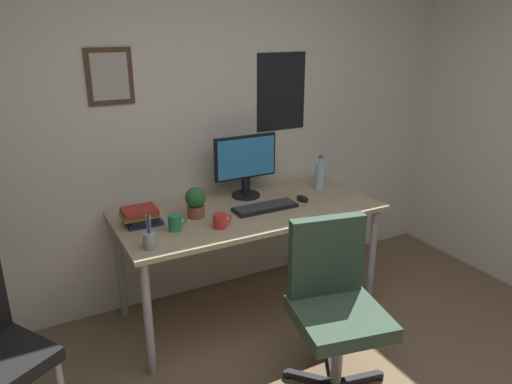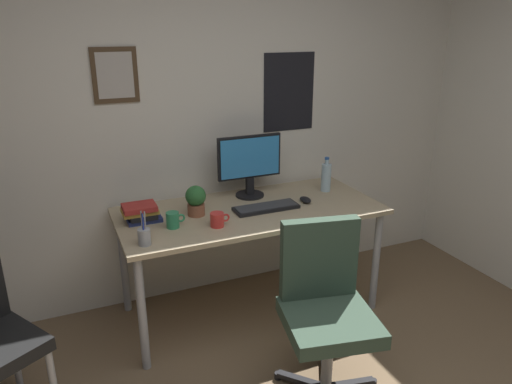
% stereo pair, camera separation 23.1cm
% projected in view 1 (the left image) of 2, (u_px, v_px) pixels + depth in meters
% --- Properties ---
extents(wall_back, '(4.40, 0.10, 2.60)m').
position_uv_depth(wall_back, '(193.00, 118.00, 3.30)').
color(wall_back, silver).
rests_on(wall_back, ground_plane).
extents(desk, '(1.72, 0.78, 0.76)m').
position_uv_depth(desk, '(249.00, 219.00, 3.19)').
color(desk, tan).
rests_on(desk, ground_plane).
extents(office_chair, '(0.58, 0.57, 0.95)m').
position_uv_depth(office_chair, '(334.00, 299.00, 2.57)').
color(office_chair, '#334738').
rests_on(office_chair, ground_plane).
extents(monitor, '(0.46, 0.20, 0.43)m').
position_uv_depth(monitor, '(246.00, 163.00, 3.32)').
color(monitor, black).
rests_on(monitor, desk).
extents(keyboard, '(0.43, 0.15, 0.03)m').
position_uv_depth(keyboard, '(265.00, 207.00, 3.16)').
color(keyboard, black).
rests_on(keyboard, desk).
extents(computer_mouse, '(0.06, 0.11, 0.04)m').
position_uv_depth(computer_mouse, '(302.00, 198.00, 3.31)').
color(computer_mouse, black).
rests_on(computer_mouse, desk).
extents(water_bottle, '(0.07, 0.07, 0.25)m').
position_uv_depth(water_bottle, '(320.00, 175.00, 3.51)').
color(water_bottle, silver).
rests_on(water_bottle, desk).
extents(coffee_mug_near, '(0.12, 0.08, 0.10)m').
position_uv_depth(coffee_mug_near, '(175.00, 222.00, 2.83)').
color(coffee_mug_near, '#2D8C59').
rests_on(coffee_mug_near, desk).
extents(coffee_mug_far, '(0.12, 0.08, 0.09)m').
position_uv_depth(coffee_mug_far, '(220.00, 221.00, 2.87)').
color(coffee_mug_far, red).
rests_on(coffee_mug_far, desk).
extents(potted_plant, '(0.13, 0.13, 0.20)m').
position_uv_depth(potted_plant, '(195.00, 201.00, 3.01)').
color(potted_plant, brown).
rests_on(potted_plant, desk).
extents(pen_cup, '(0.07, 0.07, 0.20)m').
position_uv_depth(pen_cup, '(149.00, 240.00, 2.60)').
color(pen_cup, '#9EA0A5').
rests_on(pen_cup, desk).
extents(book_stack_left, '(0.23, 0.18, 0.12)m').
position_uv_depth(book_stack_left, '(141.00, 216.00, 2.90)').
color(book_stack_left, navy).
rests_on(book_stack_left, desk).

